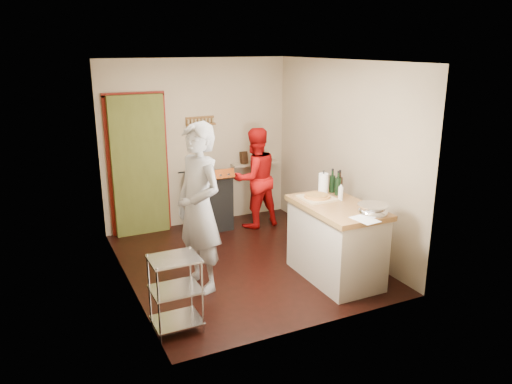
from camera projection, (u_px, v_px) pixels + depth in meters
floor at (244, 262)px, 6.65m from camera, size 3.50×3.50×0.00m
back_wall at (157, 157)px, 7.61m from camera, size 3.00×0.44×2.60m
left_wall at (123, 181)px, 5.66m from camera, size 0.04×3.50×2.60m
right_wall at (342, 156)px, 6.90m from camera, size 0.04×3.50×2.60m
ceiling at (242, 60)px, 5.91m from camera, size 3.00×3.50×0.02m
stove at (209, 200)px, 7.77m from camera, size 0.60×0.63×1.00m
wire_shelving at (176, 290)px, 4.96m from camera, size 0.48×0.40×0.80m
island at (336, 240)px, 6.07m from camera, size 0.74×1.36×1.26m
person_stripe at (199, 208)px, 5.70m from camera, size 0.64×0.82×1.98m
person_red at (255, 178)px, 7.77m from camera, size 0.82×0.67×1.57m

